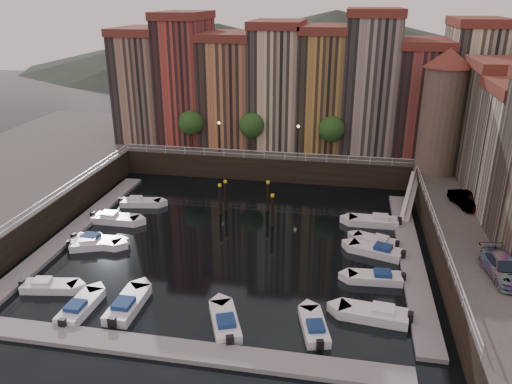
% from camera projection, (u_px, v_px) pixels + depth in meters
% --- Properties ---
extents(ground, '(200.00, 200.00, 0.00)m').
position_uv_depth(ground, '(237.00, 238.00, 48.42)').
color(ground, black).
rests_on(ground, ground).
extents(quay_far, '(80.00, 20.00, 3.00)m').
position_uv_depth(quay_far, '(276.00, 148.00, 71.64)').
color(quay_far, black).
rests_on(quay_far, ground).
extents(dock_left, '(2.00, 28.00, 0.35)m').
position_uv_depth(dock_left, '(77.00, 227.00, 50.18)').
color(dock_left, gray).
rests_on(dock_left, ground).
extents(dock_right, '(2.00, 28.00, 0.35)m').
position_uv_depth(dock_right, '(410.00, 256.00, 44.71)').
color(dock_right, gray).
rests_on(dock_right, ground).
extents(dock_near, '(30.00, 2.00, 0.35)m').
position_uv_depth(dock_near, '(181.00, 351.00, 32.82)').
color(dock_near, gray).
rests_on(dock_near, ground).
extents(mountains, '(145.00, 100.00, 18.00)m').
position_uv_depth(mountains, '(324.00, 46.00, 145.76)').
color(mountains, '#2D382D').
rests_on(mountains, ground).
extents(far_terrace, '(48.70, 10.30, 17.50)m').
position_uv_depth(far_terrace, '(299.00, 85.00, 65.30)').
color(far_terrace, '#96755F').
rests_on(far_terrace, quay_far).
extents(corner_tower, '(5.20, 5.20, 13.80)m').
position_uv_depth(corner_tower, '(442.00, 110.00, 54.54)').
color(corner_tower, '#6B5B4C').
rests_on(corner_tower, quay_right).
extents(promenade_trees, '(21.20, 3.20, 5.20)m').
position_uv_depth(promenade_trees, '(257.00, 126.00, 62.86)').
color(promenade_trees, black).
rests_on(promenade_trees, quay_far).
extents(street_lamps, '(10.36, 0.36, 4.18)m').
position_uv_depth(street_lamps, '(258.00, 133.00, 62.14)').
color(street_lamps, black).
rests_on(street_lamps, quay_far).
extents(railings, '(36.08, 34.04, 0.52)m').
position_uv_depth(railings, '(246.00, 184.00, 51.49)').
color(railings, white).
rests_on(railings, ground).
extents(gangway, '(2.78, 8.32, 3.73)m').
position_uv_depth(gangway, '(410.00, 194.00, 53.97)').
color(gangway, white).
rests_on(gangway, ground).
extents(mooring_pilings, '(6.26, 4.00, 3.78)m').
position_uv_depth(mooring_pilings, '(246.00, 201.00, 52.78)').
color(mooring_pilings, black).
rests_on(mooring_pilings, ground).
extents(boat_left_0, '(4.61, 2.29, 1.04)m').
position_uv_depth(boat_left_0, '(48.00, 286.00, 39.75)').
color(boat_left_0, white).
rests_on(boat_left_0, ground).
extents(boat_left_1, '(4.82, 3.21, 1.09)m').
position_uv_depth(boat_left_1, '(94.00, 244.00, 46.42)').
color(boat_left_1, white).
rests_on(boat_left_1, ground).
extents(boat_left_2, '(5.01, 2.10, 1.14)m').
position_uv_depth(boat_left_2, '(96.00, 241.00, 46.87)').
color(boat_left_2, white).
rests_on(boat_left_2, ground).
extents(boat_left_3, '(5.09, 1.90, 1.17)m').
position_uv_depth(boat_left_3, '(115.00, 219.00, 51.59)').
color(boat_left_3, white).
rests_on(boat_left_3, ground).
extents(boat_left_4, '(4.73, 2.35, 1.06)m').
position_uv_depth(boat_left_4, '(140.00, 202.00, 55.75)').
color(boat_left_4, white).
rests_on(boat_left_4, ground).
extents(boat_right_0, '(5.32, 2.43, 1.20)m').
position_uv_depth(boat_right_0, '(375.00, 314.00, 36.18)').
color(boat_right_0, white).
rests_on(boat_right_0, ground).
extents(boat_right_1, '(4.65, 1.95, 1.06)m').
position_uv_depth(boat_right_1, '(376.00, 278.00, 40.93)').
color(boat_right_1, white).
rests_on(boat_right_1, ground).
extents(boat_right_2, '(5.10, 3.17, 1.14)m').
position_uv_depth(boat_right_2, '(377.00, 251.00, 45.16)').
color(boat_right_2, white).
rests_on(boat_right_2, ground).
extents(boat_right_3, '(4.32, 2.85, 0.98)m').
position_uv_depth(boat_right_3, '(376.00, 241.00, 47.11)').
color(boat_right_3, white).
rests_on(boat_right_3, ground).
extents(boat_right_4, '(5.22, 1.90, 1.20)m').
position_uv_depth(boat_right_4, '(375.00, 221.00, 50.98)').
color(boat_right_4, white).
rests_on(boat_right_4, ground).
extents(boat_near_0, '(1.88, 4.78, 1.09)m').
position_uv_depth(boat_near_0, '(80.00, 307.00, 37.01)').
color(boat_near_0, white).
rests_on(boat_near_0, ground).
extents(boat_near_1, '(1.93, 5.20, 1.19)m').
position_uv_depth(boat_near_1, '(127.00, 305.00, 37.23)').
color(boat_near_1, white).
rests_on(boat_near_1, ground).
extents(boat_near_2, '(3.37, 4.98, 1.13)m').
position_uv_depth(boat_near_2, '(225.00, 322.00, 35.31)').
color(boat_near_2, white).
rests_on(boat_near_2, ground).
extents(boat_near_3, '(2.65, 4.62, 1.04)m').
position_uv_depth(boat_near_3, '(314.00, 327.00, 34.85)').
color(boat_near_3, white).
rests_on(boat_near_3, ground).
extents(car_a, '(2.34, 4.20, 1.35)m').
position_uv_depth(car_a, '(471.00, 201.00, 47.50)').
color(car_a, gray).
rests_on(car_a, quay_right).
extents(car_b, '(2.61, 4.31, 1.34)m').
position_uv_depth(car_b, '(464.00, 200.00, 47.64)').
color(car_b, gray).
rests_on(car_b, quay_right).
extents(car_c, '(2.74, 5.38, 1.50)m').
position_uv_depth(car_c, '(503.00, 269.00, 35.62)').
color(car_c, gray).
rests_on(car_c, quay_right).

